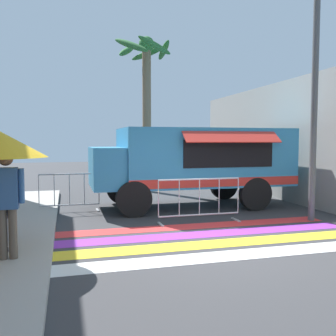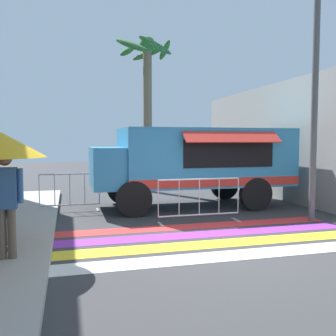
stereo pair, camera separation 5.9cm
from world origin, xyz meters
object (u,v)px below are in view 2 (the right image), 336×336
Objects in this scene: vendor_person at (6,198)px; barricade_side at (70,193)px; food_truck at (190,159)px; traffic_signal_pole at (291,29)px; barricade_front at (199,201)px; palm_tree at (146,84)px.

vendor_person reaches higher than barricade_side.
food_truck is 0.86× the size of traffic_signal_pole.
barricade_front is at bearing -102.20° from food_truck.
palm_tree reaches higher than barricade_side.
vendor_person is at bearing -135.27° from food_truck.
food_truck is 2.42m from barricade_front.
traffic_signal_pole is 6.78m from palm_tree.
palm_tree is (2.96, 3.63, 3.67)m from barricade_side.
food_truck is 4.48m from traffic_signal_pole.
palm_tree reaches higher than barricade_front.
barricade_front is 3.79m from barricade_side.
vendor_person reaches higher than barricade_front.
barricade_side is (-3.04, 2.27, -0.01)m from barricade_front.
food_truck is at bearing 47.00° from vendor_person.
food_truck is 3.47× the size of vendor_person.
vendor_person is 0.82× the size of barricade_front.
food_truck reaches higher than barricade_side.
barricade_side is 0.28× the size of palm_tree.
food_truck is at bearing -81.58° from palm_tree.
traffic_signal_pole reaches higher than barricade_front.
food_truck is 4.65m from palm_tree.
traffic_signal_pole is at bearing -13.71° from barricade_front.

